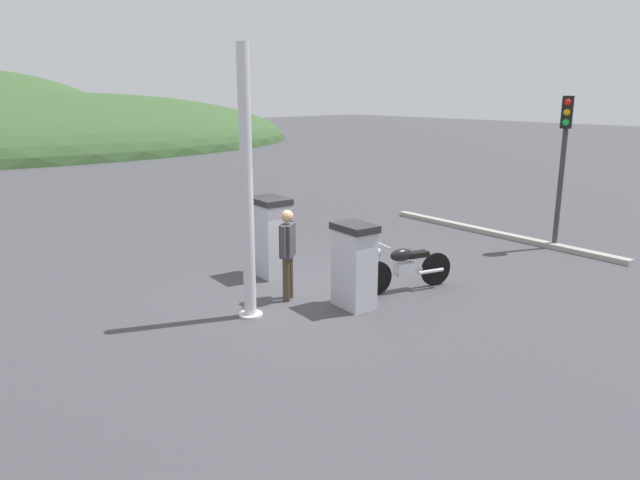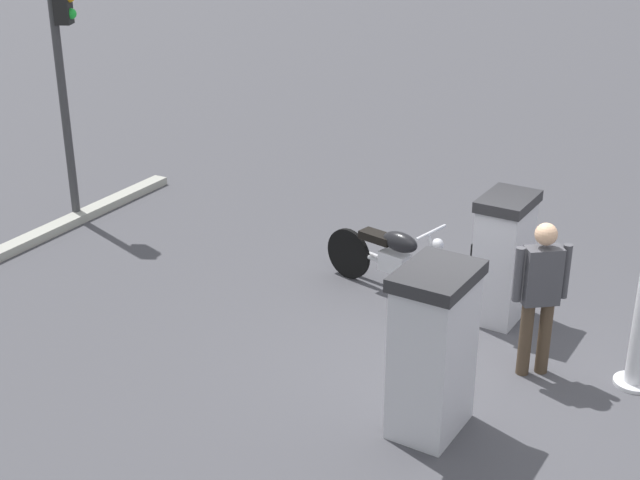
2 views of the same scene
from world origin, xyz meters
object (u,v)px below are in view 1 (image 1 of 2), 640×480
object	(u,v)px
attendant_person	(288,249)
canopy_support_pole	(247,191)
roadside_traffic_light	(564,146)
fuel_pump_near	(354,265)
fuel_pump_far	(271,236)
motorcycle_near_pump	(405,266)

from	to	relation	value
attendant_person	canopy_support_pole	world-z (taller)	canopy_support_pole
attendant_person	roadside_traffic_light	world-z (taller)	roadside_traffic_light
fuel_pump_near	fuel_pump_far	xyz separation A→B (m)	(-0.00, 2.40, 0.06)
fuel_pump_near	attendant_person	xyz separation A→B (m)	(-0.63, 1.04, 0.19)
fuel_pump_far	fuel_pump_near	bearing A→B (deg)	-89.99
fuel_pump_near	canopy_support_pole	xyz separation A→B (m)	(-1.60, 0.82, 1.36)
attendant_person	canopy_support_pole	xyz separation A→B (m)	(-0.97, -0.22, 1.17)
fuel_pump_far	attendant_person	xyz separation A→B (m)	(-0.63, -1.36, 0.13)
fuel_pump_near	canopy_support_pole	size ratio (longest dim) A/B	0.34
fuel_pump_far	canopy_support_pole	bearing A→B (deg)	-135.46
fuel_pump_near	canopy_support_pole	bearing A→B (deg)	152.85
attendant_person	roadside_traffic_light	xyz separation A→B (m)	(6.98, -1.39, 1.49)
fuel_pump_near	attendant_person	world-z (taller)	attendant_person
attendant_person	roadside_traffic_light	distance (m)	7.27
roadside_traffic_light	fuel_pump_near	bearing A→B (deg)	176.85
motorcycle_near_pump	canopy_support_pole	bearing A→B (deg)	163.71
motorcycle_near_pump	fuel_pump_far	bearing A→B (deg)	118.34
roadside_traffic_light	attendant_person	bearing A→B (deg)	168.73
fuel_pump_near	canopy_support_pole	world-z (taller)	canopy_support_pole
canopy_support_pole	attendant_person	bearing A→B (deg)	12.64
fuel_pump_far	roadside_traffic_light	bearing A→B (deg)	-23.44
attendant_person	fuel_pump_near	bearing A→B (deg)	-58.76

